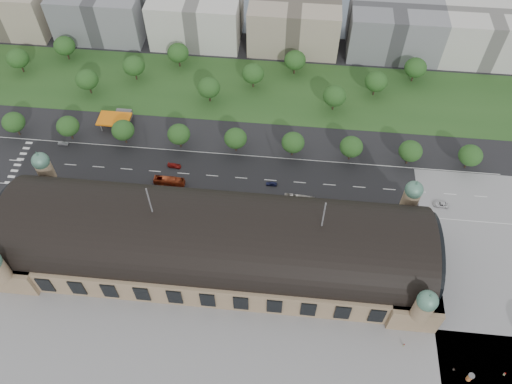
# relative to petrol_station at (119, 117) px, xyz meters

# --- Properties ---
(ground) EXTENTS (900.00, 900.00, 0.00)m
(ground) POSITION_rel_petrol_station_xyz_m (53.91, -65.28, -2.95)
(ground) COLOR black
(ground) RESTS_ON ground
(station) EXTENTS (150.00, 48.40, 44.30)m
(station) POSITION_rel_petrol_station_xyz_m (53.91, -65.28, 7.33)
(station) COLOR #967D5D
(station) RESTS_ON ground
(plaza_south) EXTENTS (190.00, 48.00, 0.12)m
(plaza_south) POSITION_rel_petrol_station_xyz_m (63.91, -109.28, -2.95)
(plaza_south) COLOR gray
(plaza_south) RESTS_ON ground
(plaza_east) EXTENTS (56.00, 100.00, 0.12)m
(plaza_east) POSITION_rel_petrol_station_xyz_m (156.91, -65.28, -2.95)
(plaza_east) COLOR gray
(plaza_east) RESTS_ON ground
(road_slab) EXTENTS (260.00, 26.00, 0.10)m
(road_slab) POSITION_rel_petrol_station_xyz_m (33.91, -27.28, -2.95)
(road_slab) COLOR black
(road_slab) RESTS_ON ground
(grass_belt) EXTENTS (300.00, 45.00, 0.10)m
(grass_belt) POSITION_rel_petrol_station_xyz_m (38.91, 27.72, -2.95)
(grass_belt) COLOR #254A1D
(grass_belt) RESTS_ON ground
(petrol_station) EXTENTS (14.00, 13.00, 5.05)m
(petrol_station) POSITION_rel_petrol_station_xyz_m (0.00, 0.00, 0.00)
(petrol_station) COLOR orange
(petrol_station) RESTS_ON ground
(office_1) EXTENTS (45.00, 32.00, 24.00)m
(office_1) POSITION_rel_petrol_station_xyz_m (-76.09, 67.72, 9.05)
(office_1) COLOR tan
(office_1) RESTS_ON ground
(office_2) EXTENTS (45.00, 32.00, 24.00)m
(office_2) POSITION_rel_petrol_station_xyz_m (-26.09, 67.72, 9.05)
(office_2) COLOR gray
(office_2) RESTS_ON ground
(office_3) EXTENTS (45.00, 32.00, 24.00)m
(office_3) POSITION_rel_petrol_station_xyz_m (23.91, 67.72, 9.05)
(office_3) COLOR beige
(office_3) RESTS_ON ground
(office_4) EXTENTS (45.00, 32.00, 24.00)m
(office_4) POSITION_rel_petrol_station_xyz_m (73.91, 67.72, 9.05)
(office_4) COLOR tan
(office_4) RESTS_ON ground
(office_5) EXTENTS (45.00, 32.00, 24.00)m
(office_5) POSITION_rel_petrol_station_xyz_m (123.91, 67.72, 9.05)
(office_5) COLOR gray
(office_5) RESTS_ON ground
(office_6) EXTENTS (45.00, 32.00, 24.00)m
(office_6) POSITION_rel_petrol_station_xyz_m (168.91, 67.72, 9.05)
(office_6) COLOR beige
(office_6) RESTS_ON ground
(tree_row_1) EXTENTS (9.60, 9.60, 11.52)m
(tree_row_1) POSITION_rel_petrol_station_xyz_m (-42.09, -12.28, 4.48)
(tree_row_1) COLOR #2D2116
(tree_row_1) RESTS_ON ground
(tree_row_2) EXTENTS (9.60, 9.60, 11.52)m
(tree_row_2) POSITION_rel_petrol_station_xyz_m (-18.09, -12.28, 4.48)
(tree_row_2) COLOR #2D2116
(tree_row_2) RESTS_ON ground
(tree_row_3) EXTENTS (9.60, 9.60, 11.52)m
(tree_row_3) POSITION_rel_petrol_station_xyz_m (5.91, -12.28, 4.48)
(tree_row_3) COLOR #2D2116
(tree_row_3) RESTS_ON ground
(tree_row_4) EXTENTS (9.60, 9.60, 11.52)m
(tree_row_4) POSITION_rel_petrol_station_xyz_m (29.91, -12.28, 4.48)
(tree_row_4) COLOR #2D2116
(tree_row_4) RESTS_ON ground
(tree_row_5) EXTENTS (9.60, 9.60, 11.52)m
(tree_row_5) POSITION_rel_petrol_station_xyz_m (53.91, -12.28, 4.48)
(tree_row_5) COLOR #2D2116
(tree_row_5) RESTS_ON ground
(tree_row_6) EXTENTS (9.60, 9.60, 11.52)m
(tree_row_6) POSITION_rel_petrol_station_xyz_m (77.91, -12.28, 4.48)
(tree_row_6) COLOR #2D2116
(tree_row_6) RESTS_ON ground
(tree_row_7) EXTENTS (9.60, 9.60, 11.52)m
(tree_row_7) POSITION_rel_petrol_station_xyz_m (101.91, -12.28, 4.48)
(tree_row_7) COLOR #2D2116
(tree_row_7) RESTS_ON ground
(tree_row_8) EXTENTS (9.60, 9.60, 11.52)m
(tree_row_8) POSITION_rel_petrol_station_xyz_m (125.91, -12.28, 4.48)
(tree_row_8) COLOR #2D2116
(tree_row_8) RESTS_ON ground
(tree_row_9) EXTENTS (9.60, 9.60, 11.52)m
(tree_row_9) POSITION_rel_petrol_station_xyz_m (149.91, -12.28, 4.48)
(tree_row_9) COLOR #2D2116
(tree_row_9) RESTS_ON ground
(tree_belt_1) EXTENTS (10.40, 10.40, 12.48)m
(tree_belt_1) POSITION_rel_petrol_station_xyz_m (-57.09, 29.72, 5.10)
(tree_belt_1) COLOR #2D2116
(tree_belt_1) RESTS_ON ground
(tree_belt_2) EXTENTS (10.40, 10.40, 12.48)m
(tree_belt_2) POSITION_rel_petrol_station_xyz_m (-38.09, 41.72, 5.10)
(tree_belt_2) COLOR #2D2116
(tree_belt_2) RESTS_ON ground
(tree_belt_3) EXTENTS (10.40, 10.40, 12.48)m
(tree_belt_3) POSITION_rel_petrol_station_xyz_m (-19.09, 17.72, 5.10)
(tree_belt_3) COLOR #2D2116
(tree_belt_3) RESTS_ON ground
(tree_belt_4) EXTENTS (10.40, 10.40, 12.48)m
(tree_belt_4) POSITION_rel_petrol_station_xyz_m (-0.09, 29.72, 5.10)
(tree_belt_4) COLOR #2D2116
(tree_belt_4) RESTS_ON ground
(tree_belt_5) EXTENTS (10.40, 10.40, 12.48)m
(tree_belt_5) POSITION_rel_petrol_station_xyz_m (18.91, 41.72, 5.10)
(tree_belt_5) COLOR #2D2116
(tree_belt_5) RESTS_ON ground
(tree_belt_6) EXTENTS (10.40, 10.40, 12.48)m
(tree_belt_6) POSITION_rel_petrol_station_xyz_m (37.91, 17.72, 5.10)
(tree_belt_6) COLOR #2D2116
(tree_belt_6) RESTS_ON ground
(tree_belt_7) EXTENTS (10.40, 10.40, 12.48)m
(tree_belt_7) POSITION_rel_petrol_station_xyz_m (56.91, 29.72, 5.10)
(tree_belt_7) COLOR #2D2116
(tree_belt_7) RESTS_ON ground
(tree_belt_8) EXTENTS (10.40, 10.40, 12.48)m
(tree_belt_8) POSITION_rel_petrol_station_xyz_m (75.91, 41.72, 5.10)
(tree_belt_8) COLOR #2D2116
(tree_belt_8) RESTS_ON ground
(tree_belt_9) EXTENTS (10.40, 10.40, 12.48)m
(tree_belt_9) POSITION_rel_petrol_station_xyz_m (94.91, 17.72, 5.10)
(tree_belt_9) COLOR #2D2116
(tree_belt_9) RESTS_ON ground
(tree_belt_10) EXTENTS (10.40, 10.40, 12.48)m
(tree_belt_10) POSITION_rel_petrol_station_xyz_m (113.91, 29.72, 5.10)
(tree_belt_10) COLOR #2D2116
(tree_belt_10) RESTS_ON ground
(tree_belt_11) EXTENTS (10.40, 10.40, 12.48)m
(tree_belt_11) POSITION_rel_petrol_station_xyz_m (132.91, 41.72, 5.10)
(tree_belt_11) COLOR #2D2116
(tree_belt_11) RESTS_ON ground
(traffic_car_1) EXTENTS (4.25, 1.54, 1.39)m
(traffic_car_1) POSITION_rel_petrol_station_xyz_m (-20.92, -16.32, -2.25)
(traffic_car_1) COLOR gray
(traffic_car_1) RESTS_ON ground
(traffic_car_2) EXTENTS (5.03, 2.38, 1.39)m
(traffic_car_2) POSITION_rel_petrol_station_xyz_m (-21.73, -36.81, -2.25)
(traffic_car_2) COLOR black
(traffic_car_2) RESTS_ON ground
(traffic_car_3) EXTENTS (5.67, 2.67, 1.60)m
(traffic_car_3) POSITION_rel_petrol_station_xyz_m (29.54, -24.06, -2.15)
(traffic_car_3) COLOR maroon
(traffic_car_3) RESTS_ON ground
(traffic_car_4) EXTENTS (4.41, 1.79, 1.50)m
(traffic_car_4) POSITION_rel_petrol_station_xyz_m (70.50, -29.65, -2.20)
(traffic_car_4) COLOR #191E48
(traffic_car_4) RESTS_ON ground
(traffic_car_6) EXTENTS (6.08, 3.20, 1.63)m
(traffic_car_6) POSITION_rel_petrol_station_xyz_m (137.27, -33.41, -2.13)
(traffic_car_6) COLOR silver
(traffic_car_6) RESTS_ON ground
(parked_car_0) EXTENTS (4.53, 3.48, 1.43)m
(parked_car_0) POSITION_rel_petrol_station_xyz_m (-2.35, -40.28, -2.23)
(parked_car_0) COLOR black
(parked_car_0) RESTS_ON ground
(parked_car_1) EXTENTS (6.28, 5.49, 1.61)m
(parked_car_1) POSITION_rel_petrol_station_xyz_m (-16.37, -40.31, -2.14)
(parked_car_1) COLOR maroon
(parked_car_1) RESTS_ON ground
(parked_car_2) EXTENTS (5.88, 5.06, 1.62)m
(parked_car_2) POSITION_rel_petrol_station_xyz_m (3.52, -44.28, -2.14)
(parked_car_2) COLOR #182445
(parked_car_2) RESTS_ON ground
(parked_car_3) EXTENTS (4.58, 4.14, 1.51)m
(parked_car_3) POSITION_rel_petrol_station_xyz_m (13.88, -40.28, -2.19)
(parked_car_3) COLOR slate
(parked_car_3) RESTS_ON ground
(parked_car_4) EXTENTS (4.37, 3.87, 1.44)m
(parked_car_4) POSITION_rel_petrol_station_xyz_m (25.89, -43.39, -2.23)
(parked_car_4) COLOR white
(parked_car_4) RESTS_ON ground
(parked_car_5) EXTENTS (5.78, 4.63, 1.46)m
(parked_car_5) POSITION_rel_petrol_station_xyz_m (2.79, -40.28, -2.22)
(parked_car_5) COLOR #989BA1
(parked_car_5) RESTS_ON ground
(parked_car_6) EXTENTS (5.91, 5.03, 1.62)m
(parked_car_6) POSITION_rel_petrol_station_xyz_m (35.91, -40.28, -2.14)
(parked_car_6) COLOR black
(parked_car_6) RESTS_ON ground
(bus_west) EXTENTS (12.65, 3.36, 3.50)m
(bus_west) POSITION_rel_petrol_station_xyz_m (29.39, -33.28, -1.20)
(bus_west) COLOR #B33E1C
(bus_west) RESTS_ON ground
(bus_mid) EXTENTS (12.22, 2.95, 3.40)m
(bus_mid) POSITION_rel_petrol_station_xyz_m (65.79, -38.28, -1.25)
(bus_mid) COLOR white
(bus_mid) RESTS_ON ground
(bus_east) EXTENTS (12.47, 3.79, 3.42)m
(bus_east) POSITION_rel_petrol_station_xyz_m (82.08, -37.36, -1.24)
(bus_east) COLOR silver
(bus_east) RESTS_ON ground
(advertising_column) EXTENTS (1.91, 1.91, 3.62)m
(advertising_column) POSITION_rel_petrol_station_xyz_m (137.31, -100.72, -1.07)
(advertising_column) COLOR #C43146
(advertising_column) RESTS_ON ground
(pedestrian_0) EXTENTS (0.80, 0.47, 1.60)m
(pedestrian_0) POSITION_rel_petrol_station_xyz_m (118.26, -92.00, -2.15)
(pedestrian_0) COLOR gray
(pedestrian_0) RESTS_ON ground
(pedestrian_2) EXTENTS (0.67, 0.91, 1.69)m
(pedestrian_2) POSITION_rel_petrol_station_xyz_m (133.13, -98.33, -2.11)
(pedestrian_2) COLOR gray
(pedestrian_2) RESTS_ON ground
(pedestrian_5) EXTENTS (0.71, 0.94, 1.71)m
(pedestrian_5) POSITION_rel_petrol_station_xyz_m (148.54, -98.19, -2.10)
(pedestrian_5) COLOR gray
(pedestrian_5) RESTS_ON ground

